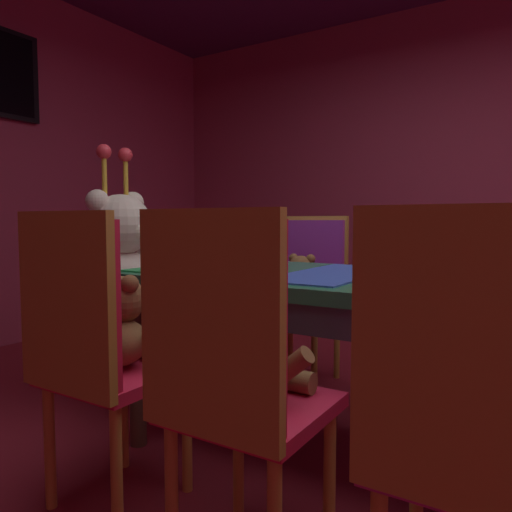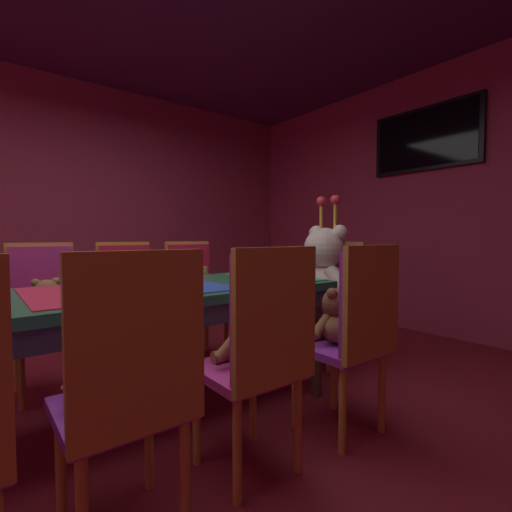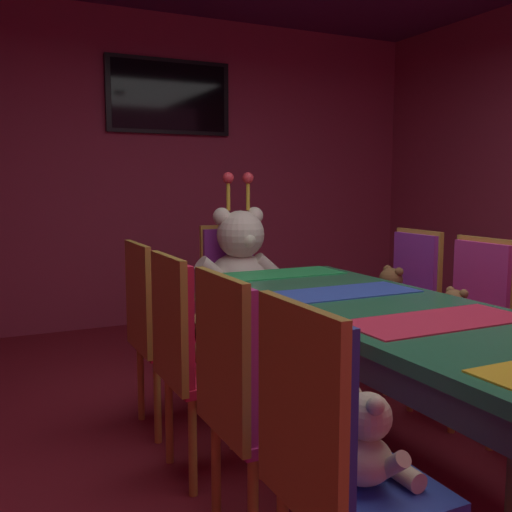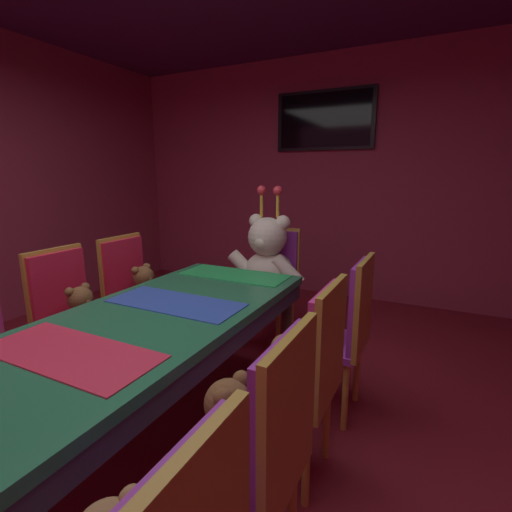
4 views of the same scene
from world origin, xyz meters
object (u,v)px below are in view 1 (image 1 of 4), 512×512
at_px(banquet_table, 418,303).
at_px(teddy_left_3, 123,327).
at_px(teddy_left_1, 480,391).
at_px(chair_left_2, 227,363).
at_px(chair_right_3, 311,280).
at_px(chair_left_3, 88,335).
at_px(king_teddy_bear, 123,260).
at_px(teddy_right_2, 397,295).
at_px(chair_right_2, 405,287).
at_px(throne_chair, 102,285).
at_px(teddy_right_3, 300,284).
at_px(chair_left_1, 470,409).
at_px(teddy_left_2, 258,352).

relative_size(banquet_table, teddy_left_3, 6.96).
distance_m(teddy_left_1, chair_left_2, 0.59).
distance_m(chair_left_2, chair_right_3, 1.79).
bearing_deg(chair_left_3, teddy_left_1, -82.91).
xyz_separation_m(banquet_table, teddy_left_1, (-0.69, -0.30, -0.07)).
bearing_deg(teddy_left_1, banquet_table, 23.48).
xyz_separation_m(chair_right_3, king_teddy_bear, (-0.86, 0.71, 0.15)).
bearing_deg(teddy_left_1, teddy_right_2, 22.50).
distance_m(chair_left_2, king_teddy_bear, 1.54).
xyz_separation_m(chair_left_3, teddy_right_2, (1.51, -0.55, -0.03)).
height_order(chair_right_2, throne_chair, same).
bearing_deg(chair_right_2, banquet_table, 18.04).
relative_size(teddy_right_2, throne_chair, 0.28).
bearing_deg(chair_right_2, teddy_right_3, -79.23).
relative_size(banquet_table, chair_left_2, 2.39).
height_order(chair_left_1, king_teddy_bear, king_teddy_bear).
distance_m(chair_right_2, throne_chair, 1.67).
bearing_deg(king_teddy_bear, teddy_right_2, 27.90).
xyz_separation_m(chair_left_3, teddy_left_3, (0.15, 0.00, -0.00)).
xyz_separation_m(chair_left_3, king_teddy_bear, (0.83, 0.74, 0.15)).
height_order(banquet_table, teddy_left_3, teddy_left_3).
distance_m(banquet_table, chair_right_2, 0.87).
xyz_separation_m(banquet_table, chair_left_1, (-0.83, -0.30, -0.06)).
bearing_deg(teddy_right_3, banquet_table, 49.96).
distance_m(teddy_left_3, chair_right_3, 1.54).
bearing_deg(chair_right_2, king_teddy_bear, -57.38).
height_order(banquet_table, teddy_left_2, teddy_left_2).
bearing_deg(chair_left_3, teddy_right_2, -19.89).
distance_m(chair_left_1, teddy_right_3, 1.92).
relative_size(chair_left_2, chair_left_3, 1.00).
bearing_deg(teddy_right_2, throne_chair, -64.93).
bearing_deg(teddy_right_2, king_teddy_bear, -62.10).
distance_m(teddy_left_3, chair_right_2, 1.60).
bearing_deg(banquet_table, king_teddy_bear, 90.00).
bearing_deg(chair_right_3, chair_right_2, 86.58).
height_order(teddy_right_2, chair_right_3, chair_right_3).
height_order(chair_left_2, king_teddy_bear, king_teddy_bear).
height_order(teddy_left_3, chair_right_3, chair_right_3).
relative_size(throne_chair, king_teddy_bear, 1.10).
height_order(teddy_left_2, teddy_right_2, teddy_left_2).
height_order(banquet_table, teddy_right_2, banquet_table).
distance_m(teddy_left_1, chair_left_3, 1.12).
bearing_deg(teddy_right_2, teddy_left_2, 0.04).
bearing_deg(chair_right_3, teddy_left_1, 36.57).
bearing_deg(teddy_right_2, chair_right_3, -106.96).
xyz_separation_m(chair_left_1, teddy_left_2, (0.14, 0.57, -0.01)).
height_order(chair_left_2, teddy_left_2, chair_left_2).
height_order(chair_left_3, teddy_left_3, chair_left_3).
xyz_separation_m(banquet_table, teddy_right_2, (0.68, 0.27, -0.08)).
xyz_separation_m(teddy_right_2, king_teddy_bear, (-0.68, 1.29, 0.17)).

